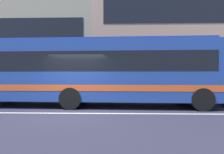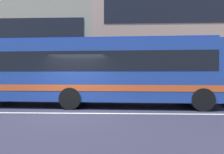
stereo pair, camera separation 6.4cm
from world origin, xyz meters
TOP-DOWN VIEW (x-y plane):
  - ground_plane at (0.00, 0.00)m, footprint 160.00×160.00m
  - lane_centre_line at (0.00, 0.00)m, footprint 60.00×0.16m
  - apartment_block_left at (-9.43, 13.31)m, footprint 18.14×8.75m
  - apartment_block_right at (12.46, 13.31)m, footprint 25.66×8.75m
  - transit_bus at (0.56, 2.06)m, footprint 12.28×3.06m

SIDE VIEW (x-z plane):
  - ground_plane at x=0.00m, z-range 0.00..0.00m
  - lane_centre_line at x=0.00m, z-range 0.00..0.01m
  - transit_bus at x=0.56m, z-range 0.17..3.49m
  - apartment_block_left at x=-9.43m, z-range 0.00..9.65m
  - apartment_block_right at x=12.46m, z-range 0.00..12.52m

